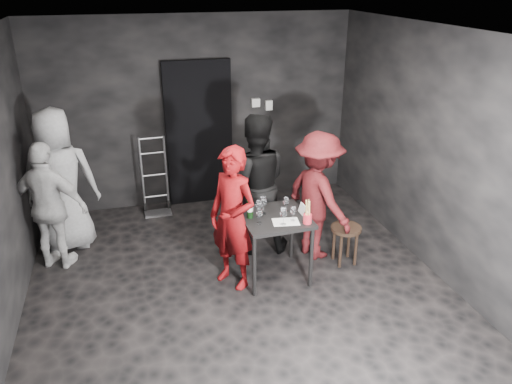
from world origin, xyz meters
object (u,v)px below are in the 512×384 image
object	(u,v)px
tasting_table	(275,224)
woman_black	(255,174)
stool	(346,234)
hand_truck	(157,198)
wine_bottle	(250,208)
man_maroon	(318,194)
breadstick_cup	(308,212)
bystander_cream	(50,206)
server_red	(233,215)
bystander_grey	(58,168)

from	to	relation	value
tasting_table	woman_black	world-z (taller)	woman_black
stool	hand_truck	bearing A→B (deg)	135.65
hand_truck	wine_bottle	xyz separation A→B (m)	(0.87, -1.99, 0.65)
man_maroon	wine_bottle	xyz separation A→B (m)	(-0.90, -0.28, 0.05)
man_maroon	wine_bottle	size ratio (longest dim) A/B	5.67
tasting_table	man_maroon	size ratio (longest dim) A/B	0.47
woman_black	man_maroon	bearing A→B (deg)	162.42
woman_black	breadstick_cup	size ratio (longest dim) A/B	6.99
hand_truck	stool	distance (m)	2.84
stool	man_maroon	bearing A→B (deg)	133.86
man_maroon	stool	bearing A→B (deg)	-155.33
breadstick_cup	wine_bottle	bearing A→B (deg)	152.45
stool	woman_black	size ratio (longest dim) A/B	0.24
woman_black	bystander_cream	distance (m)	2.36
hand_truck	breadstick_cup	xyz separation A→B (m)	(1.42, -2.28, 0.67)
hand_truck	bystander_cream	bearing A→B (deg)	-138.58
stool	breadstick_cup	xyz separation A→B (m)	(-0.61, -0.29, 0.50)
server_red	man_maroon	bearing A→B (deg)	69.76
stool	woman_black	world-z (taller)	woman_black
wine_bottle	tasting_table	bearing A→B (deg)	-8.77
server_red	woman_black	world-z (taller)	woman_black
stool	bystander_cream	bearing A→B (deg)	165.71
stool	server_red	distance (m)	1.44
stool	wine_bottle	distance (m)	1.26
bystander_grey	wine_bottle	world-z (taller)	bystander_grey
stool	breadstick_cup	size ratio (longest dim) A/B	1.65
tasting_table	bystander_grey	bearing A→B (deg)	149.96
woman_black	bystander_grey	xyz separation A→B (m)	(-2.25, 0.66, 0.07)
hand_truck	woman_black	xyz separation A→B (m)	(1.09, -1.37, 0.78)
hand_truck	tasting_table	distance (m)	2.37
tasting_table	wine_bottle	world-z (taller)	wine_bottle
bystander_cream	breadstick_cup	distance (m)	2.90
stool	breadstick_cup	world-z (taller)	breadstick_cup
wine_bottle	breadstick_cup	bearing A→B (deg)	-27.55
server_red	breadstick_cup	world-z (taller)	server_red
tasting_table	bystander_cream	xyz separation A→B (m)	(-2.38, 0.88, 0.12)
bystander_grey	server_red	bearing A→B (deg)	145.21
hand_truck	wine_bottle	world-z (taller)	hand_truck
tasting_table	stool	bearing A→B (deg)	2.97
server_red	wine_bottle	world-z (taller)	server_red
stool	bystander_grey	distance (m)	3.50
man_maroon	bystander_grey	xyz separation A→B (m)	(-2.92, 1.01, 0.25)
bystander_grey	wine_bottle	xyz separation A→B (m)	(2.02, -1.28, -0.20)
hand_truck	breadstick_cup	world-z (taller)	hand_truck
tasting_table	bystander_grey	xyz separation A→B (m)	(-2.29, 1.33, 0.41)
tasting_table	breadstick_cup	xyz separation A→B (m)	(0.28, -0.25, 0.23)
hand_truck	server_red	distance (m)	2.25
tasting_table	hand_truck	bearing A→B (deg)	119.25
tasting_table	wine_bottle	size ratio (longest dim) A/B	2.64
breadstick_cup	woman_black	bearing A→B (deg)	109.98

